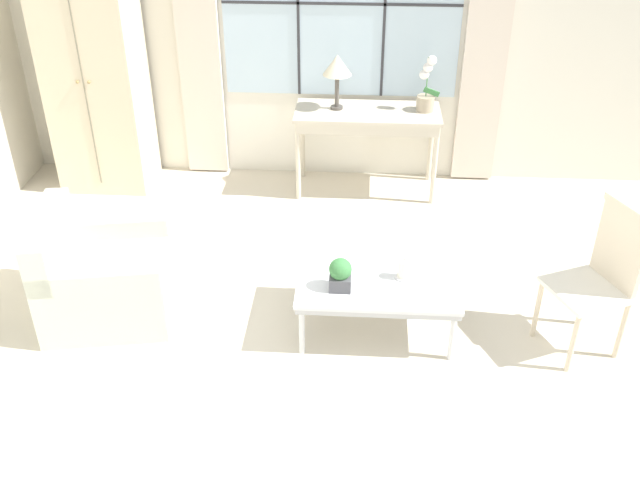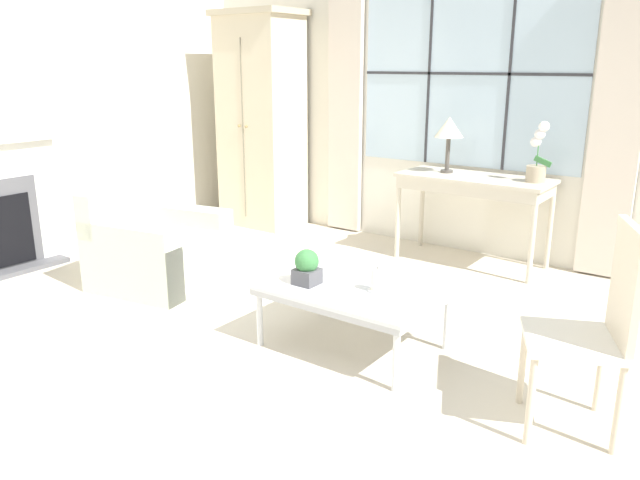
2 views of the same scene
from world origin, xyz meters
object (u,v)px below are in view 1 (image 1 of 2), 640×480
Objects in this scene: table_lamp at (337,67)px; armoire at (94,67)px; potted_orchid at (426,90)px; side_chair_wooden at (602,272)px; potted_plant_small at (340,274)px; console_table at (367,120)px; pillar_candle at (404,270)px; armchair_upholstered at (104,277)px; coffee_table at (378,282)px.

armoire is at bearing -179.15° from table_lamp.
potted_orchid is 2.46m from side_chair_wooden.
potted_orchid reaches higher than table_lamp.
table_lamp is at bearing 93.26° from potted_plant_small.
console_table is 2.09m from pillar_candle.
console_table is 2.65m from side_chair_wooden.
potted_orchid reaches higher than pillar_candle.
armoire is 2.16m from table_lamp.
potted_orchid is at bearing 73.64° from potted_plant_small.
pillar_candle is (0.27, -2.07, -0.22)m from console_table.
table_lamp is (2.16, 0.03, 0.04)m from armoire.
console_table is 2.65× the size of table_lamp.
armchair_upholstered is 6.55× the size of pillar_candle.
side_chair_wooden is (1.52, -2.16, -0.12)m from console_table.
armoire is 2.48m from console_table.
console_table is 2.10m from coffee_table.
table_lamp is 0.47× the size of side_chair_wooden.
armoire is 2.09× the size of coffee_table.
coffee_table is (2.54, -2.07, -0.76)m from armoire.
table_lamp reaches higher than side_chair_wooden.
potted_orchid is 2.23m from coffee_table.
armchair_upholstered is 0.97× the size of side_chair_wooden.
potted_plant_small is at bearing -93.94° from console_table.
table_lamp is at bearing 129.41° from side_chair_wooden.
armchair_upholstered is at bearing -132.52° from console_table.
pillar_candle reaches higher than coffee_table.
coffee_table is at bearing 29.65° from potted_plant_small.
table_lamp is 2.28m from coffee_table.
side_chair_wooden is at bearing -4.40° from pillar_candle.
armchair_upholstered is at bearing 177.21° from side_chair_wooden.
table_lamp is 3.18× the size of pillar_candle.
armchair_upholstered is (-1.83, -2.00, -0.43)m from console_table.
side_chair_wooden is at bearing -50.59° from table_lamp.
console_table is at bearing -175.49° from potted_orchid.
armoire is 3.24m from potted_plant_small.
table_lamp is 2.28m from pillar_candle.
pillar_candle is (0.17, 0.00, 0.11)m from coffee_table.
armoire is 2.95m from potted_orchid.
armoire is at bearing 151.38° from side_chair_wooden.
pillar_candle is (0.55, -2.10, -0.69)m from table_lamp.
pillar_candle is (2.71, -2.07, -0.66)m from armoire.
armoire reaches higher than potted_plant_small.
potted_orchid is 3.22× the size of pillar_candle.
coffee_table is 0.33m from potted_plant_small.
coffee_table is at bearing 176.18° from side_chair_wooden.
armchair_upholstered reaches higher than coffee_table.
potted_orchid is 2.39m from potted_plant_small.
armoire reaches higher than table_lamp.
potted_plant_small is (-0.15, -2.21, -0.18)m from console_table.
side_chair_wooden is at bearing -3.82° from coffee_table.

